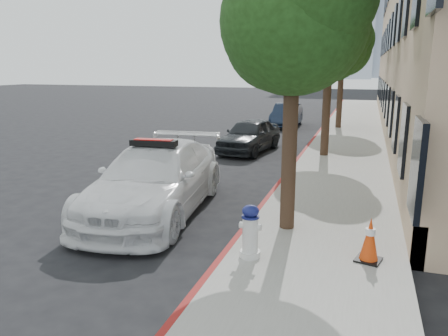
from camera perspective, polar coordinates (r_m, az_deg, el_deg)
ground at (r=11.91m, az=-4.00°, el=-3.56°), size 120.00×120.00×0.00m
sidewalk at (r=20.85m, az=15.86°, el=3.42°), size 3.20×50.00×0.15m
curb_strip at (r=20.96m, az=11.65°, el=3.70°), size 0.12×50.00×0.15m
tower_right at (r=146.82m, az=20.98°, el=19.61°), size 14.00×14.00×44.00m
tree_near at (r=8.71m, az=9.29°, el=18.61°), size 2.92×2.82×5.62m
tree_mid at (r=16.63m, az=13.74°, el=15.35°), size 2.77×2.64×5.43m
tree_far at (r=24.61m, az=15.33°, el=14.96°), size 3.10×3.00×5.81m
police_car at (r=10.46m, az=-8.99°, el=-1.44°), size 2.84×5.80×1.77m
parked_car_mid at (r=17.85m, az=3.37°, el=4.29°), size 2.08×4.15×1.36m
parked_car_far at (r=25.65m, az=8.19°, el=6.84°), size 1.47×4.01×1.31m
fire_hydrant at (r=7.67m, az=3.46°, el=-8.34°), size 0.39×0.37×0.95m
traffic_cone at (r=7.94m, az=18.50°, el=-8.86°), size 0.50×0.50×0.78m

